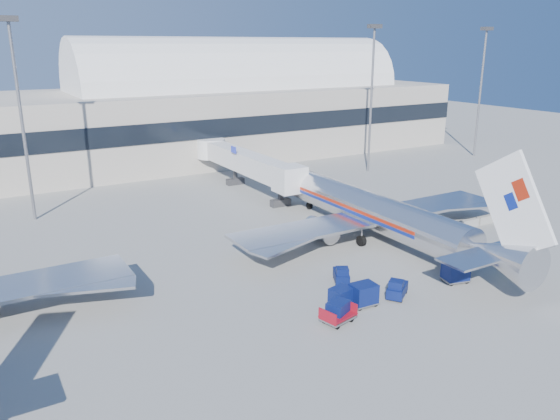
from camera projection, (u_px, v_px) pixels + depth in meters
ground at (321, 272)px, 49.09m from camera, size 260.00×260.00×0.00m
terminal at (50, 125)px, 86.37m from camera, size 170.00×28.15×21.00m
airliner_main at (376, 212)px, 56.82m from camera, size 32.00×37.26×12.07m
jetbridge_near at (242, 161)px, 77.02m from camera, size 4.40×27.50×6.25m
mast_west at (18, 91)px, 59.76m from camera, size 2.00×1.20×22.60m
mast_east at (372, 77)px, 84.11m from camera, size 2.00×1.20×22.60m
mast_far_east at (482, 73)px, 96.28m from camera, size 2.00×1.20×22.60m
barrier_near at (447, 229)px, 59.37m from camera, size 3.00×0.55×0.90m
barrier_mid at (468, 224)px, 60.98m from camera, size 3.00×0.55×0.90m
barrier_far at (488, 219)px, 62.59m from camera, size 3.00×0.55×0.90m
tug_lead at (397, 289)px, 44.07m from camera, size 2.79×2.49×1.64m
tug_right at (468, 250)px, 52.38m from camera, size 2.74×1.83×1.64m
tug_left at (341, 275)px, 46.81m from camera, size 2.21×2.66×1.56m
cart_train_a at (364, 294)px, 42.63m from camera, size 2.12×1.66×1.80m
cart_train_b at (341, 297)px, 42.38m from camera, size 2.10×1.77×1.62m
cart_train_c at (338, 310)px, 40.33m from camera, size 2.13×1.94×1.53m
cart_solo_near at (456, 271)px, 46.88m from camera, size 2.42×2.05×1.86m
cart_solo_far at (514, 260)px, 49.84m from camera, size 1.84×1.47×1.51m
cart_open_red at (338, 316)px, 40.14m from camera, size 2.80×2.25×0.66m
ramp_worker at (510, 266)px, 48.25m from camera, size 0.75×0.76×1.78m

